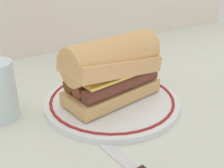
# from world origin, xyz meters

# --- Properties ---
(ground_plane) EXTENTS (1.50, 1.50, 0.00)m
(ground_plane) POSITION_xyz_m (0.00, 0.00, 0.00)
(ground_plane) COLOR silver
(plate) EXTENTS (0.27, 0.27, 0.01)m
(plate) POSITION_xyz_m (-0.02, 0.01, 0.01)
(plate) COLOR white
(plate) RESTS_ON ground_plane
(sausage_sandwich) EXTENTS (0.21, 0.11, 0.13)m
(sausage_sandwich) POSITION_xyz_m (-0.02, 0.01, 0.08)
(sausage_sandwich) COLOR tan
(sausage_sandwich) RESTS_ON plate
(butter_knife) EXTENTS (0.03, 0.16, 0.01)m
(butter_knife) POSITION_xyz_m (-0.10, -0.17, 0.00)
(butter_knife) COLOR silver
(butter_knife) RESTS_ON ground_plane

